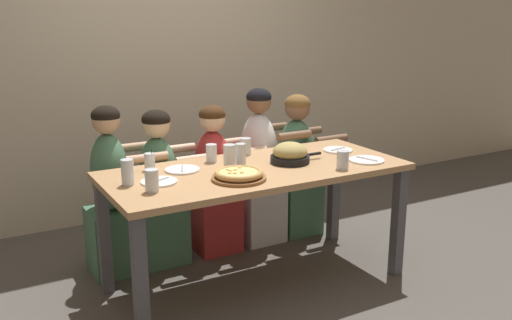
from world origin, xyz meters
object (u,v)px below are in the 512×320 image
object	(u,v)px
empty_plate_a	(338,150)
drinking_glass_f	(152,181)
drinking_glass_b	(246,147)
drinking_glass_e	(343,161)
drinking_glass_c	(241,155)
drinking_glass_d	(211,153)
drinking_glass_g	(229,157)
cocktail_glass_blue	(150,163)
diner_far_center	(214,185)
empty_plate_c	(182,170)
diner_far_midright	(259,172)
empty_plate_d	(367,160)
skillet_bowl	(290,154)
diner_far_right	(297,170)
diner_far_midleft	(160,194)
empty_plate_b	(159,182)
drinking_glass_a	(128,174)
diner_far_left	(112,198)
pizza_board_main	(239,175)

from	to	relation	value
empty_plate_a	drinking_glass_f	xyz separation A→B (m)	(-1.45, -0.25, 0.06)
drinking_glass_b	drinking_glass_e	world-z (taller)	drinking_glass_e
drinking_glass_c	drinking_glass_d	bearing A→B (deg)	129.72
drinking_glass_f	drinking_glass_g	xyz separation A→B (m)	(0.59, 0.23, 0.00)
cocktail_glass_blue	diner_far_center	xyz separation A→B (m)	(0.60, 0.36, -0.34)
empty_plate_a	drinking_glass_b	bearing A→B (deg)	159.04
empty_plate_c	drinking_glass_e	bearing A→B (deg)	-27.09
drinking_glass_g	diner_far_midright	xyz separation A→B (m)	(0.53, 0.55, -0.31)
drinking_glass_b	empty_plate_c	bearing A→B (deg)	-162.35
empty_plate_d	diner_far_midright	size ratio (longest dim) A/B	0.19
skillet_bowl	diner_far_right	size ratio (longest dim) A/B	0.33
empty_plate_c	empty_plate_d	size ratio (longest dim) A/B	0.93
drinking_glass_d	diner_far_midright	distance (m)	0.74
drinking_glass_e	drinking_glass_f	size ratio (longest dim) A/B	0.92
empty_plate_d	diner_far_center	xyz separation A→B (m)	(-0.71, 0.85, -0.29)
skillet_bowl	diner_far_midleft	size ratio (longest dim) A/B	0.34
drinking_glass_c	drinking_glass_d	distance (m)	0.21
skillet_bowl	empty_plate_b	size ratio (longest dim) A/B	1.75
empty_plate_b	diner_far_midleft	distance (m)	0.74
drinking_glass_g	empty_plate_c	bearing A→B (deg)	163.92
empty_plate_d	drinking_glass_a	bearing A→B (deg)	170.49
cocktail_glass_blue	diner_far_midright	world-z (taller)	diner_far_midright
empty_plate_a	drinking_glass_d	distance (m)	0.91
cocktail_glass_blue	drinking_glass_f	distance (m)	0.44
drinking_glass_f	diner_far_left	size ratio (longest dim) A/B	0.11
empty_plate_c	diner_far_right	world-z (taller)	diner_far_right
drinking_glass_f	cocktail_glass_blue	bearing A→B (deg)	72.38
drinking_glass_d	empty_plate_b	bearing A→B (deg)	-149.07
empty_plate_a	empty_plate_c	xyz separation A→B (m)	(-1.14, 0.06, -0.00)
cocktail_glass_blue	drinking_glass_c	distance (m)	0.57
drinking_glass_a	diner_far_midright	distance (m)	1.37
drinking_glass_b	drinking_glass_g	distance (m)	0.36
diner_far_right	diner_far_center	bearing A→B (deg)	-90.00
diner_far_midright	drinking_glass_d	bearing A→B (deg)	-57.12
skillet_bowl	empty_plate_a	xyz separation A→B (m)	(0.46, 0.10, -0.05)
empty_plate_b	diner_far_midright	bearing A→B (deg)	32.02
empty_plate_c	drinking_glass_e	world-z (taller)	drinking_glass_e
drinking_glass_g	diner_far_center	bearing A→B (deg)	75.44
drinking_glass_e	diner_far_midright	xyz separation A→B (m)	(-0.07, 0.92, -0.29)
empty_plate_d	drinking_glass_g	world-z (taller)	drinking_glass_g
empty_plate_b	drinking_glass_g	bearing A→B (deg)	10.11
drinking_glass_d	diner_far_midleft	xyz separation A→B (m)	(-0.23, 0.37, -0.34)
skillet_bowl	drinking_glass_c	size ratio (longest dim) A/B	2.67
empty_plate_d	empty_plate_b	bearing A→B (deg)	171.34
drinking_glass_c	diner_far_center	distance (m)	0.63
drinking_glass_d	drinking_glass_e	size ratio (longest dim) A/B	1.01
pizza_board_main	diner_far_right	bearing A→B (deg)	40.68
pizza_board_main	drinking_glass_a	world-z (taller)	drinking_glass_a
drinking_glass_e	diner_far_midright	distance (m)	0.97
drinking_glass_a	drinking_glass_c	distance (m)	0.76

